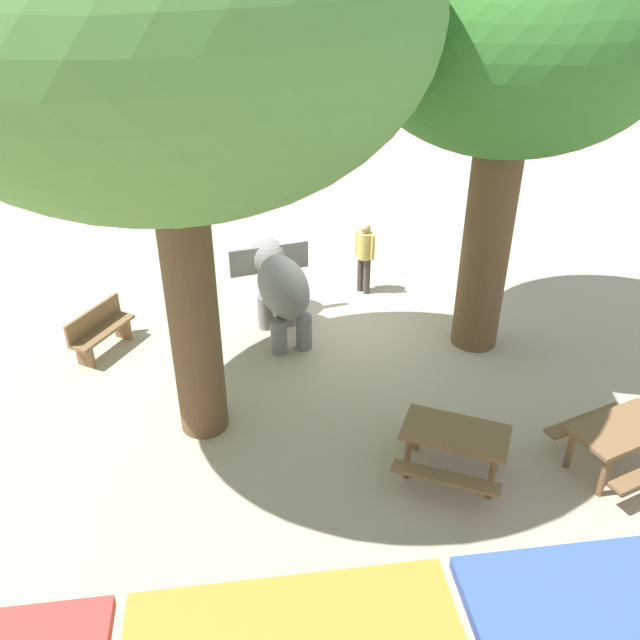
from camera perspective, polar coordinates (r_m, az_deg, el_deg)
name	(u,v)px	position (r m, az deg, el deg)	size (l,w,h in m)	color
ground_plane	(341,321)	(13.65, 1.79, -0.10)	(60.00, 60.00, 0.00)	#BAA88C
elephant	(280,284)	(12.82, -3.47, 3.10)	(1.60, 2.41, 1.66)	slate
person_handler	(365,252)	(14.36, 3.82, 5.77)	(0.37, 0.41, 1.62)	#3F3833
shade_tree_main	(514,46)	(11.48, 16.20, 21.50)	(5.01, 4.59, 7.27)	brown
shade_tree_secondary	(160,18)	(8.70, -13.51, 23.77)	(6.67, 6.12, 8.47)	brown
wooden_bench	(100,329)	(13.13, -18.26, -0.76)	(1.09, 1.40, 0.88)	brown
picnic_table_near	(455,441)	(9.96, 11.40, -10.10)	(2.01, 2.01, 0.78)	brown
picnic_table_far	(620,437)	(10.76, 24.24, -9.09)	(1.90, 1.88, 0.78)	brown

